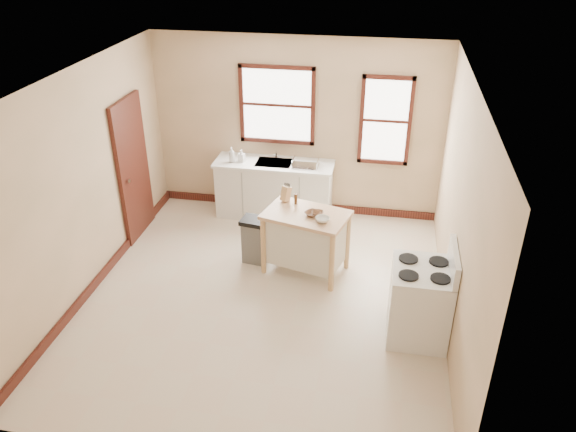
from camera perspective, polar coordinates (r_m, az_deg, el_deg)
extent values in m
plane|color=beige|center=(7.29, -2.51, -8.21)|extent=(5.00, 5.00, 0.00)
plane|color=white|center=(6.04, -3.09, 13.56)|extent=(5.00, 5.00, 0.00)
cube|color=beige|center=(8.80, 0.86, 8.96)|extent=(4.50, 0.04, 2.80)
cube|color=beige|center=(7.34, -20.17, 2.97)|extent=(0.04, 5.00, 2.80)
cube|color=beige|center=(6.46, 17.07, -0.05)|extent=(0.04, 5.00, 2.80)
cube|color=black|center=(8.50, -15.45, 4.62)|extent=(0.06, 0.90, 2.10)
cube|color=black|center=(9.31, 0.77, 1.11)|extent=(4.50, 0.04, 0.12)
cube|color=black|center=(7.97, -18.38, -5.74)|extent=(0.04, 5.00, 0.12)
cylinder|color=silver|center=(8.87, -1.21, 6.57)|extent=(0.03, 0.03, 0.22)
imported|color=#B2B2B2|center=(8.77, -5.73, 6.22)|extent=(0.10, 0.10, 0.24)
imported|color=#B2B2B2|center=(8.78, -4.75, 6.14)|extent=(0.11, 0.11, 0.20)
cylinder|color=#462912|center=(7.53, 0.80, 1.75)|extent=(0.04, 0.04, 0.15)
imported|color=brown|center=(7.27, 2.49, 0.24)|extent=(0.27, 0.27, 0.05)
imported|color=brown|center=(7.30, 3.01, 0.31)|extent=(0.16, 0.16, 0.04)
imported|color=silver|center=(7.13, 3.53, -0.37)|extent=(0.26, 0.26, 0.06)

